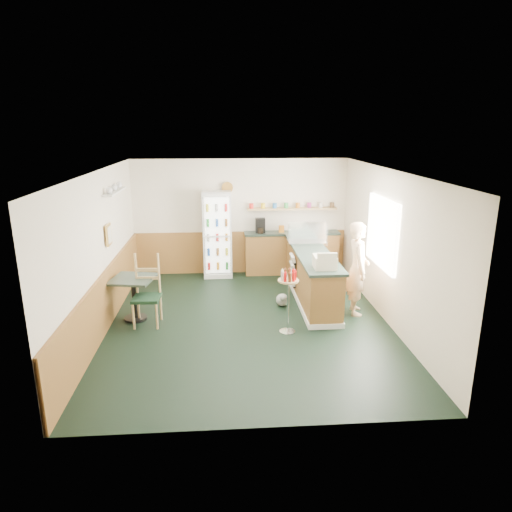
{
  "coord_description": "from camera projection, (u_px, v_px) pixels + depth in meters",
  "views": [
    {
      "loc": [
        -0.41,
        -7.58,
        3.42
      ],
      "look_at": [
        0.19,
        0.6,
        1.07
      ],
      "focal_mm": 32.0,
      "sensor_mm": 36.0,
      "label": 1
    }
  ],
  "objects": [
    {
      "name": "cafe_chair",
      "position": [
        147.0,
        288.0,
        8.06
      ],
      "size": [
        0.49,
        0.49,
        1.26
      ],
      "rotation": [
        0.0,
        0.0,
        -0.05
      ],
      "color": "black",
      "rests_on": "ground"
    },
    {
      "name": "newspaper_rack",
      "position": [
        293.0,
        270.0,
        9.38
      ],
      "size": [
        0.09,
        0.41,
        0.65
      ],
      "color": "black",
      "rests_on": "ground"
    },
    {
      "name": "back_counter",
      "position": [
        291.0,
        251.0,
        10.85
      ],
      "size": [
        2.24,
        0.42,
        1.69
      ],
      "color": "olive",
      "rests_on": "ground"
    },
    {
      "name": "drinks_fridge",
      "position": [
        217.0,
        234.0,
        10.55
      ],
      "size": [
        0.66,
        0.54,
        2.0
      ],
      "color": "silver",
      "rests_on": "ground"
    },
    {
      "name": "room_envelope",
      "position": [
        233.0,
        231.0,
        8.5
      ],
      "size": [
        5.04,
        6.02,
        2.72
      ],
      "color": "beige",
      "rests_on": "ground"
    },
    {
      "name": "shopkeeper",
      "position": [
        358.0,
        269.0,
        8.42
      ],
      "size": [
        0.49,
        0.63,
        1.76
      ],
      "primitive_type": "imported",
      "rotation": [
        0.0,
        0.0,
        1.46
      ],
      "color": "tan",
      "rests_on": "ground"
    },
    {
      "name": "display_case",
      "position": [
        307.0,
        233.0,
        9.6
      ],
      "size": [
        0.8,
        0.42,
        0.46
      ],
      "color": "silver",
      "rests_on": "service_counter"
    },
    {
      "name": "service_counter",
      "position": [
        311.0,
        277.0,
        9.23
      ],
      "size": [
        0.68,
        3.01,
        1.01
      ],
      "color": "olive",
      "rests_on": "ground"
    },
    {
      "name": "dog_doorstop",
      "position": [
        282.0,
        299.0,
        8.93
      ],
      "size": [
        0.24,
        0.32,
        0.29
      ],
      "rotation": [
        0.0,
        0.0,
        0.12
      ],
      "color": "gray",
      "rests_on": "ground"
    },
    {
      "name": "cash_register",
      "position": [
        325.0,
        262.0,
        7.99
      ],
      "size": [
        0.39,
        0.41,
        0.22
      ],
      "primitive_type": "cube",
      "rotation": [
        0.0,
        0.0,
        -0.03
      ],
      "color": "#EBE3C3",
      "rests_on": "service_counter"
    },
    {
      "name": "ground",
      "position": [
        248.0,
        322.0,
        8.23
      ],
      "size": [
        6.0,
        6.0,
        0.0
      ],
      "primitive_type": "plane",
      "color": "black",
      "rests_on": "ground"
    },
    {
      "name": "condiment_stand",
      "position": [
        288.0,
        291.0,
        7.64
      ],
      "size": [
        0.35,
        0.35,
        1.1
      ],
      "rotation": [
        0.0,
        0.0,
        -0.12
      ],
      "color": "silver",
      "rests_on": "ground"
    },
    {
      "name": "cafe_table",
      "position": [
        134.0,
        290.0,
        8.21
      ],
      "size": [
        0.85,
        0.85,
        0.8
      ],
      "rotation": [
        0.0,
        0.0,
        -0.19
      ],
      "color": "black",
      "rests_on": "ground"
    }
  ]
}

